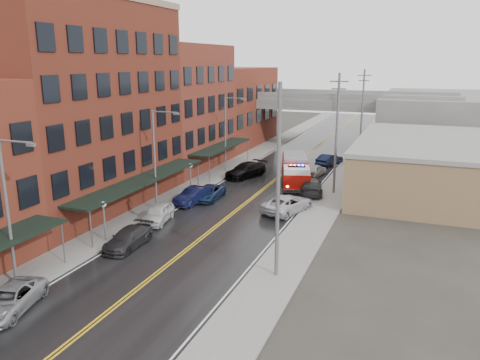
% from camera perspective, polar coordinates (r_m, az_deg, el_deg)
% --- Properties ---
extents(road, '(11.00, 160.00, 0.02)m').
position_cam_1_polar(road, '(45.45, 1.22, -2.43)').
color(road, black).
rests_on(road, ground).
extents(sidewalk_left, '(3.00, 160.00, 0.15)m').
position_cam_1_polar(sidewalk_left, '(48.31, -6.94, -1.44)').
color(sidewalk_left, slate).
rests_on(sidewalk_left, ground).
extents(sidewalk_right, '(3.00, 160.00, 0.15)m').
position_cam_1_polar(sidewalk_right, '(43.61, 10.29, -3.31)').
color(sidewalk_right, slate).
rests_on(sidewalk_right, ground).
extents(curb_left, '(0.30, 160.00, 0.15)m').
position_cam_1_polar(curb_left, '(47.58, -5.19, -1.64)').
color(curb_left, gray).
rests_on(curb_left, ground).
extents(curb_right, '(0.30, 160.00, 0.15)m').
position_cam_1_polar(curb_right, '(43.92, 8.18, -3.10)').
color(curb_right, gray).
rests_on(curb_right, ground).
extents(brick_building_b, '(9.00, 20.00, 18.00)m').
position_cam_1_polar(brick_building_b, '(44.24, -18.59, 8.25)').
color(brick_building_b, '#602919').
rests_on(brick_building_b, ground).
extents(brick_building_c, '(9.00, 15.00, 15.00)m').
position_cam_1_polar(brick_building_c, '(58.86, -7.55, 8.75)').
color(brick_building_c, maroon).
rests_on(brick_building_c, ground).
extents(brick_building_far, '(9.00, 20.00, 12.00)m').
position_cam_1_polar(brick_building_far, '(74.77, -1.03, 8.89)').
color(brick_building_far, maroon).
rests_on(brick_building_far, ground).
extents(tan_building, '(14.00, 22.00, 5.00)m').
position_cam_1_polar(tan_building, '(52.04, 22.02, 1.51)').
color(tan_building, '#93784F').
rests_on(tan_building, ground).
extents(right_far_block, '(18.00, 30.00, 8.00)m').
position_cam_1_polar(right_far_block, '(81.50, 23.44, 6.76)').
color(right_far_block, slate).
rests_on(right_far_block, ground).
extents(awning_1, '(2.60, 18.00, 3.09)m').
position_cam_1_polar(awning_1, '(41.84, -11.78, 0.01)').
color(awning_1, black).
rests_on(awning_1, ground).
extents(awning_2, '(2.60, 13.00, 3.09)m').
position_cam_1_polar(awning_2, '(56.95, -2.24, 4.09)').
color(awning_2, black).
rests_on(awning_2, ground).
extents(globe_lamp_1, '(0.44, 0.44, 3.12)m').
position_cam_1_polar(globe_lamp_1, '(35.94, -16.28, -3.78)').
color(globe_lamp_1, '#59595B').
rests_on(globe_lamp_1, ground).
extents(globe_lamp_2, '(0.44, 0.44, 3.12)m').
position_cam_1_polar(globe_lamp_2, '(47.34, -6.06, 1.06)').
color(globe_lamp_2, '#59595B').
rests_on(globe_lamp_2, ground).
extents(street_lamp_0, '(2.64, 0.22, 9.00)m').
position_cam_1_polar(street_lamp_0, '(29.61, -26.24, -2.77)').
color(street_lamp_0, '#59595B').
rests_on(street_lamp_0, ground).
extents(street_lamp_1, '(2.64, 0.22, 9.00)m').
position_cam_1_polar(street_lamp_1, '(41.69, -10.10, 3.14)').
color(street_lamp_1, '#59595B').
rests_on(street_lamp_1, ground).
extents(street_lamp_2, '(2.64, 0.22, 9.00)m').
position_cam_1_polar(street_lamp_2, '(55.78, -1.58, 6.17)').
color(street_lamp_2, '#59595B').
rests_on(street_lamp_2, ground).
extents(utility_pole_0, '(1.80, 0.24, 12.00)m').
position_cam_1_polar(utility_pole_0, '(27.86, 4.68, 0.09)').
color(utility_pole_0, '#59595B').
rests_on(utility_pole_0, ground).
extents(utility_pole_1, '(1.80, 0.24, 12.00)m').
position_cam_1_polar(utility_pole_1, '(47.04, 11.70, 5.71)').
color(utility_pole_1, '#59595B').
rests_on(utility_pole_1, ground).
extents(utility_pole_2, '(1.80, 0.24, 12.00)m').
position_cam_1_polar(utility_pole_2, '(66.71, 14.65, 8.03)').
color(utility_pole_2, '#59595B').
rests_on(utility_pole_2, ground).
extents(overpass, '(40.00, 10.00, 7.50)m').
position_cam_1_polar(overpass, '(74.75, 9.75, 8.68)').
color(overpass, slate).
rests_on(overpass, ground).
extents(fire_truck, '(5.33, 9.04, 3.14)m').
position_cam_1_polar(fire_truck, '(50.51, 6.75, 1.18)').
color(fire_truck, '#970D06').
rests_on(fire_truck, ground).
extents(parked_car_left_2, '(3.37, 5.25, 1.35)m').
position_cam_1_polar(parked_car_left_2, '(28.76, -26.31, -12.96)').
color(parked_car_left_2, gray).
rests_on(parked_car_left_2, ground).
extents(parked_car_left_3, '(2.06, 4.79, 1.37)m').
position_cam_1_polar(parked_car_left_3, '(34.99, -13.48, -6.91)').
color(parked_car_left_3, '#252528').
rests_on(parked_car_left_3, ground).
extents(parked_car_left_4, '(2.55, 4.65, 1.50)m').
position_cam_1_polar(parked_car_left_4, '(39.72, -9.98, -4.05)').
color(parked_car_left_4, silver).
rests_on(parked_car_left_4, ground).
extents(parked_car_left_5, '(2.53, 4.86, 1.52)m').
position_cam_1_polar(parked_car_left_5, '(44.37, -5.64, -1.91)').
color(parked_car_left_5, black).
rests_on(parked_car_left_5, ground).
extents(parked_car_left_6, '(2.41, 4.86, 1.32)m').
position_cam_1_polar(parked_car_left_6, '(45.64, -3.88, -1.54)').
color(parked_car_left_6, '#112141').
rests_on(parked_car_left_6, ground).
extents(parked_car_left_7, '(4.11, 6.18, 1.66)m').
position_cam_1_polar(parked_car_left_7, '(54.07, 0.69, 1.21)').
color(parked_car_left_7, black).
rests_on(parked_car_left_7, ground).
extents(parked_car_right_0, '(4.25, 6.15, 1.56)m').
position_cam_1_polar(parked_car_right_0, '(41.84, 5.84, -2.90)').
color(parked_car_right_0, '#B5B6BE').
rests_on(parked_car_right_0, ground).
extents(parked_car_right_1, '(3.59, 6.02, 1.63)m').
position_cam_1_polar(parked_car_right_1, '(47.79, 8.60, -0.74)').
color(parked_car_right_1, '#2A292C').
rests_on(parked_car_right_1, ground).
extents(parked_car_right_2, '(2.22, 4.35, 1.42)m').
position_cam_1_polar(parked_car_right_2, '(55.39, 9.13, 1.21)').
color(parked_car_right_2, '#B5B5B5').
rests_on(parked_car_right_2, ground).
extents(parked_car_right_3, '(2.96, 4.75, 1.48)m').
position_cam_1_polar(parked_car_right_3, '(61.46, 10.85, 2.47)').
color(parked_car_right_3, black).
rests_on(parked_car_right_3, ground).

